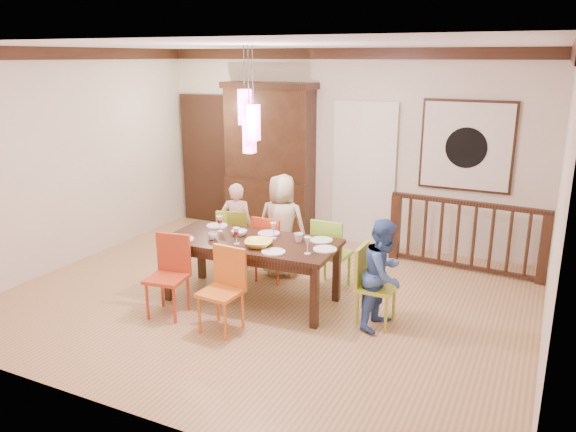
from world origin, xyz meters
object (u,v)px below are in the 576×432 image
at_px(chair_far_left, 235,235).
at_px(chair_end_right, 377,281).
at_px(person_far_left, 237,226).
at_px(china_hutch, 270,160).
at_px(balustrade, 466,234).
at_px(person_far_mid, 282,225).
at_px(person_end_right, 384,274).
at_px(dining_table, 252,247).

bearing_deg(chair_far_left, chair_end_right, 146.89).
relative_size(chair_far_left, person_far_left, 0.75).
xyz_separation_m(china_hutch, balustrade, (3.12, -0.35, -0.71)).
bearing_deg(person_far_mid, person_end_right, 143.07).
xyz_separation_m(chair_end_right, person_end_right, (0.08, -0.03, 0.10)).
bearing_deg(china_hutch, dining_table, -67.09).
xyz_separation_m(dining_table, person_far_mid, (-0.05, 0.89, 0.01)).
distance_m(chair_far_left, balustrade, 3.06).
height_order(balustrade, person_end_right, person_end_right).
relative_size(dining_table, china_hutch, 0.85).
height_order(dining_table, person_end_right, person_end_right).
relative_size(balustrade, person_far_mid, 1.54).
bearing_deg(china_hutch, person_end_right, -42.95).
height_order(china_hutch, person_end_right, china_hutch).
bearing_deg(china_hutch, chair_far_left, -77.51).
height_order(chair_far_left, person_end_right, person_end_right).
height_order(dining_table, person_far_left, person_far_left).
xyz_separation_m(chair_far_left, person_far_mid, (0.60, 0.17, 0.17)).
bearing_deg(chair_end_right, chair_far_left, 72.75).
bearing_deg(dining_table, balustrade, 42.39).
relative_size(balustrade, person_far_left, 1.76).
bearing_deg(person_end_right, chair_far_left, 82.65).
bearing_deg(chair_end_right, china_hutch, 46.45).
distance_m(chair_far_left, person_end_right, 2.33).
relative_size(chair_end_right, person_far_left, 0.73).
distance_m(dining_table, person_far_left, 1.13).
relative_size(balustrade, person_end_right, 1.74).
relative_size(person_far_left, person_far_mid, 0.87).
bearing_deg(person_far_left, chair_far_left, 94.40).
relative_size(chair_end_right, person_end_right, 0.72).
bearing_deg(chair_far_left, person_end_right, 146.71).
height_order(chair_end_right, person_far_mid, person_far_mid).
bearing_deg(chair_end_right, person_far_mid, 61.44).
height_order(person_far_mid, person_end_right, person_far_mid).
xyz_separation_m(chair_far_left, person_end_right, (2.22, -0.69, 0.09)).
bearing_deg(balustrade, chair_end_right, -102.45).
distance_m(chair_far_left, chair_end_right, 2.24).
height_order(balustrade, person_far_mid, person_far_mid).
xyz_separation_m(dining_table, china_hutch, (-1.03, 2.45, 0.54)).
relative_size(chair_far_left, person_end_right, 0.74).
bearing_deg(person_far_mid, person_far_left, -6.70).
bearing_deg(person_end_right, chair_end_right, 77.81).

